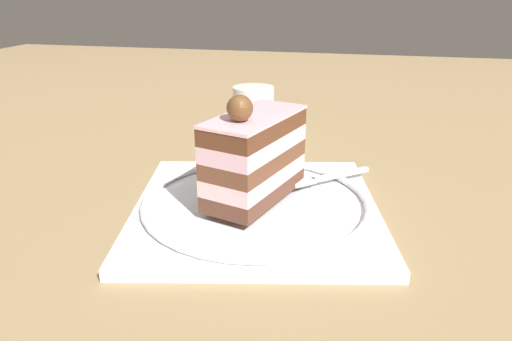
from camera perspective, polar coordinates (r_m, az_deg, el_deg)
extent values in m
plane|color=olive|center=(0.51, 1.24, -4.46)|extent=(2.40, 2.40, 0.00)
cube|color=white|center=(0.50, 0.00, -4.63)|extent=(0.29, 0.29, 0.01)
torus|color=white|center=(0.49, 0.00, -3.65)|extent=(0.28, 0.28, 0.01)
cube|color=#563022|center=(0.49, -0.15, -2.20)|extent=(0.13, 0.09, 0.02)
cube|color=beige|center=(0.48, -0.15, -0.38)|extent=(0.13, 0.09, 0.02)
cube|color=brown|center=(0.48, -0.16, 1.48)|extent=(0.13, 0.09, 0.02)
cube|color=silver|center=(0.47, -0.16, 3.40)|extent=(0.13, 0.09, 0.02)
cube|color=#56301C|center=(0.47, -0.16, 5.36)|extent=(0.13, 0.09, 0.02)
cube|color=beige|center=(0.46, -0.16, 6.53)|extent=(0.13, 0.09, 0.00)
sphere|color=brown|center=(0.44, -1.95, 7.47)|extent=(0.02, 0.02, 0.02)
cube|color=silver|center=(0.55, 10.11, -0.47)|extent=(0.05, 0.06, 0.00)
cube|color=silver|center=(0.53, 6.24, -1.28)|extent=(0.02, 0.02, 0.00)
cube|color=silver|center=(0.52, 3.75, -1.55)|extent=(0.02, 0.02, 0.00)
cube|color=silver|center=(0.52, 3.94, -1.68)|extent=(0.02, 0.02, 0.00)
cube|color=silver|center=(0.51, 4.13, -1.81)|extent=(0.02, 0.02, 0.00)
cube|color=silver|center=(0.51, 4.32, -1.94)|extent=(0.02, 0.02, 0.00)
cylinder|color=white|center=(0.72, -0.31, 6.84)|extent=(0.06, 0.06, 0.08)
cylinder|color=silver|center=(0.73, -0.31, 5.57)|extent=(0.05, 0.05, 0.04)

